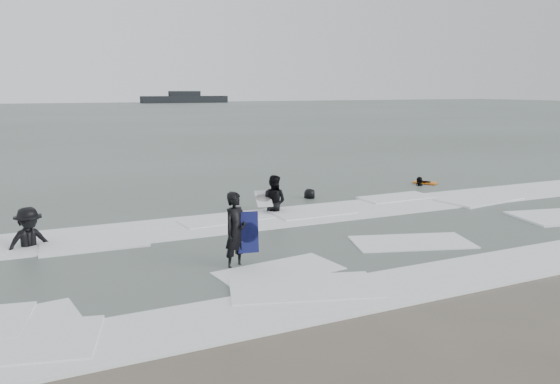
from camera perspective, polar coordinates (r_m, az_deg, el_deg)
name	(u,v)px	position (r m, az deg, el deg)	size (l,w,h in m)	color
ground	(375,280)	(12.26, 9.85, -9.06)	(320.00, 320.00, 0.00)	brown
sea	(77,116)	(89.81, -20.41, 7.49)	(320.00, 320.00, 0.00)	#47544C
surfer_centre	(236,268)	(12.87, -4.58, -7.96)	(0.67, 0.44, 1.84)	black
surfer_wading	(274,213)	(18.34, -0.68, -2.23)	(0.90, 0.70, 1.85)	black
surfer_breaker	(30,249)	(15.70, -24.64, -5.47)	(1.27, 0.73, 1.97)	black
surfer_right_near	(419,187)	(24.04, 14.35, 0.54)	(0.93, 0.39, 1.58)	black
surfer_right_far	(310,200)	(20.61, 3.12, -0.80)	(0.77, 0.50, 1.57)	black
surf_foam	(299,237)	(15.29, 2.02, -4.73)	(30.03, 9.06, 0.09)	white
bodyboards	(331,199)	(18.25, 5.37, -0.74)	(11.76, 7.87, 1.25)	#0E1244
vessel_horizon	(185,99)	(163.78, -9.93, 9.59)	(25.01, 4.47, 3.39)	black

